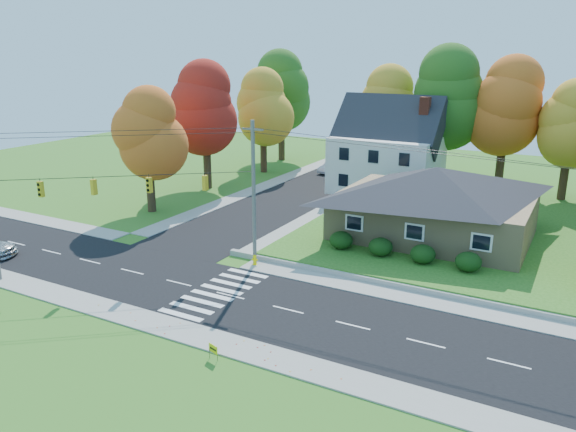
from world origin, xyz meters
name	(u,v)px	position (x,y,z in m)	size (l,w,h in m)	color
ground	(230,296)	(0.00, 0.00, 0.00)	(120.00, 120.00, 0.00)	#3D7923
road_main	(230,296)	(0.00, 0.00, 0.01)	(90.00, 8.00, 0.02)	black
road_cross	(307,191)	(-8.00, 26.00, 0.01)	(8.00, 44.00, 0.02)	black
sidewalk_north	(272,268)	(0.00, 5.00, 0.04)	(90.00, 2.00, 0.08)	#9C9A90
sidewalk_south	(177,330)	(0.00, -5.00, 0.04)	(90.00, 2.00, 0.08)	#9C9A90
lawn	(509,230)	(13.00, 21.00, 0.25)	(30.00, 30.00, 0.50)	#3D7923
ranch_house	(434,201)	(8.00, 16.00, 3.27)	(14.60, 10.60, 5.40)	tan
colonial_house	(388,151)	(0.04, 28.00, 4.58)	(10.40, 8.40, 9.60)	silver
hedge_row	(401,250)	(7.50, 9.80, 1.14)	(10.70, 1.70, 1.27)	#163A10
traffic_infrastructure	(239,209)	(-0.15, 1.35, 5.15)	(38.10, 10.66, 10.00)	#666059
tree_lot_0	(390,108)	(-2.00, 34.00, 8.31)	(6.72, 6.72, 12.51)	#3F2A19
tree_lot_1	(444,98)	(4.00, 33.00, 9.61)	(7.84, 7.84, 14.60)	#3F2A19
tree_lot_2	(507,107)	(10.00, 34.00, 8.96)	(7.28, 7.28, 13.56)	#3F2A19
tree_lot_3	(571,125)	(16.00, 33.00, 7.65)	(6.16, 6.16, 11.47)	#3F2A19
tree_west_0	(147,134)	(-17.00, 12.00, 7.15)	(6.16, 6.16, 11.47)	#3F2A19
tree_west_1	(205,109)	(-18.00, 22.00, 8.46)	(7.28, 7.28, 13.56)	#3F2A19
tree_west_2	(263,107)	(-17.00, 32.00, 7.81)	(6.72, 6.72, 12.51)	#3F2A19
tree_west_3	(281,91)	(-19.00, 40.00, 9.11)	(7.84, 7.84, 14.60)	#3F2A19
white_car	(332,167)	(-9.48, 35.58, 0.71)	(1.46, 4.19, 1.38)	#B5B5C9
fire_hydrant	(255,260)	(-1.37, 4.98, 0.38)	(0.45, 0.35, 0.78)	#FFE800
yard_sign	(213,349)	(3.45, -6.47, 0.57)	(0.62, 0.22, 0.80)	black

